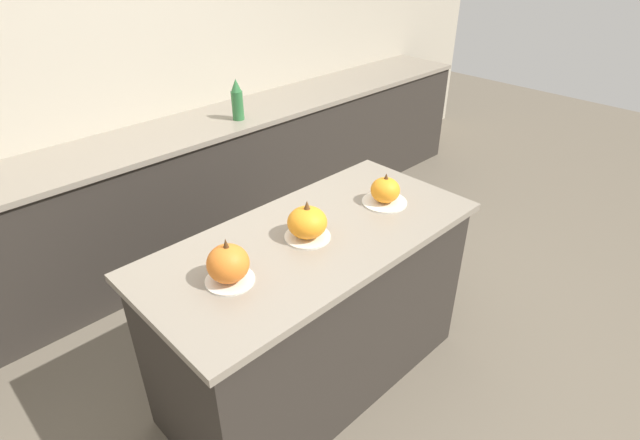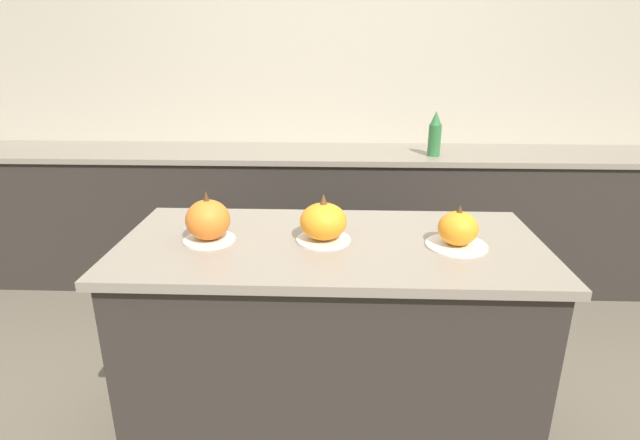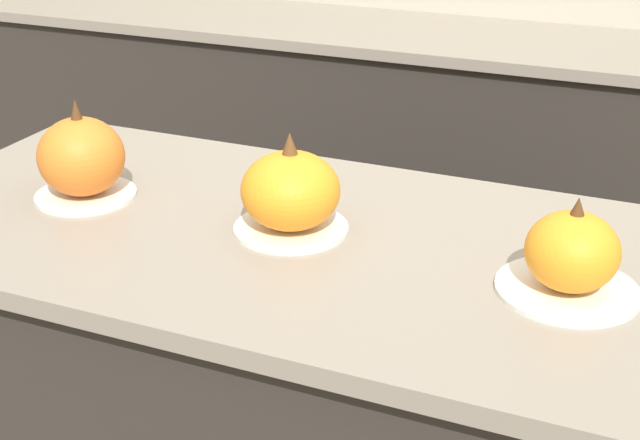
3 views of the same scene
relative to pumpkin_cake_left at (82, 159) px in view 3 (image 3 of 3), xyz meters
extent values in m
cube|color=gray|center=(0.46, 0.01, -0.10)|extent=(1.60, 0.75, 0.03)
cube|color=#2D2823|center=(0.46, 1.54, -0.54)|extent=(6.00, 0.56, 0.90)
cube|color=gray|center=(0.46, 1.54, -0.07)|extent=(6.00, 0.60, 0.03)
cylinder|color=silver|center=(0.00, 0.00, -0.08)|extent=(0.20, 0.20, 0.01)
ellipsoid|color=orange|center=(0.00, 0.00, 0.00)|extent=(0.17, 0.17, 0.15)
cone|color=#4C2D14|center=(0.00, 0.00, 0.10)|extent=(0.02, 0.02, 0.04)
cylinder|color=silver|center=(0.43, 0.02, -0.08)|extent=(0.21, 0.21, 0.01)
ellipsoid|color=orange|center=(0.43, 0.02, 0.00)|extent=(0.18, 0.18, 0.14)
cone|color=brown|center=(0.43, 0.02, 0.09)|extent=(0.03, 0.03, 0.04)
cylinder|color=silver|center=(0.93, -0.02, -0.08)|extent=(0.23, 0.23, 0.01)
ellipsoid|color=orange|center=(0.93, -0.02, -0.01)|extent=(0.15, 0.15, 0.13)
cone|color=#4C2D14|center=(0.93, -0.02, 0.07)|extent=(0.02, 0.02, 0.03)
camera|label=1|loc=(-0.83, -1.36, 1.14)|focal=28.00mm
camera|label=2|loc=(0.49, -1.74, 0.64)|focal=28.00mm
camera|label=3|loc=(1.05, -1.30, 0.61)|focal=50.00mm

